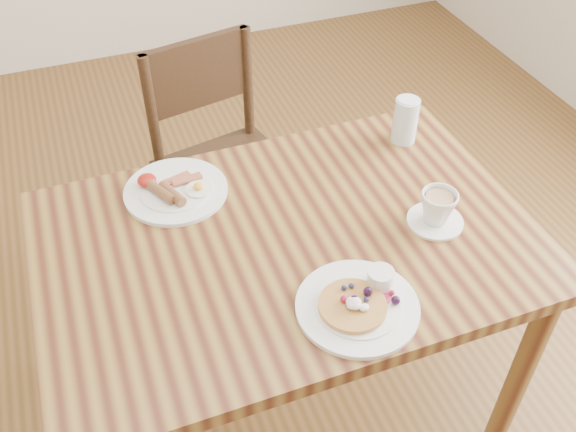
{
  "coord_description": "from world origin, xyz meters",
  "views": [
    {
      "loc": [
        -0.39,
        -1.04,
        1.84
      ],
      "look_at": [
        0.0,
        0.0,
        0.82
      ],
      "focal_mm": 40.0,
      "sensor_mm": 36.0,
      "label": 1
    }
  ],
  "objects_px": {
    "pancake_plate": "(359,303)",
    "breakfast_plate": "(174,190)",
    "teacup_saucer": "(437,209)",
    "dining_table": "(288,265)",
    "water_glass": "(405,120)",
    "chair_far": "(222,159)"
  },
  "relations": [
    {
      "from": "dining_table",
      "to": "chair_far",
      "type": "xyz_separation_m",
      "value": [
        0.02,
        0.68,
        -0.16
      ]
    },
    {
      "from": "chair_far",
      "to": "breakfast_plate",
      "type": "xyz_separation_m",
      "value": [
        -0.24,
        -0.42,
        0.27
      ]
    },
    {
      "from": "chair_far",
      "to": "pancake_plate",
      "type": "distance_m",
      "value": 0.98
    },
    {
      "from": "chair_far",
      "to": "teacup_saucer",
      "type": "xyz_separation_m",
      "value": [
        0.34,
        -0.76,
        0.3
      ]
    },
    {
      "from": "chair_far",
      "to": "pancake_plate",
      "type": "bearing_deg",
      "value": 81.36
    },
    {
      "from": "chair_far",
      "to": "water_glass",
      "type": "relative_size",
      "value": 6.59
    },
    {
      "from": "breakfast_plate",
      "to": "chair_far",
      "type": "bearing_deg",
      "value": 60.98
    },
    {
      "from": "pancake_plate",
      "to": "breakfast_plate",
      "type": "relative_size",
      "value": 1.0
    },
    {
      "from": "dining_table",
      "to": "water_glass",
      "type": "xyz_separation_m",
      "value": [
        0.45,
        0.26,
        0.17
      ]
    },
    {
      "from": "dining_table",
      "to": "teacup_saucer",
      "type": "distance_m",
      "value": 0.39
    },
    {
      "from": "pancake_plate",
      "to": "teacup_saucer",
      "type": "relative_size",
      "value": 1.93
    },
    {
      "from": "teacup_saucer",
      "to": "pancake_plate",
      "type": "bearing_deg",
      "value": -148.59
    },
    {
      "from": "dining_table",
      "to": "breakfast_plate",
      "type": "bearing_deg",
      "value": 130.26
    },
    {
      "from": "chair_far",
      "to": "breakfast_plate",
      "type": "bearing_deg",
      "value": 49.25
    },
    {
      "from": "breakfast_plate",
      "to": "water_glass",
      "type": "height_order",
      "value": "water_glass"
    },
    {
      "from": "dining_table",
      "to": "water_glass",
      "type": "height_order",
      "value": "water_glass"
    },
    {
      "from": "dining_table",
      "to": "water_glass",
      "type": "bearing_deg",
      "value": 29.92
    },
    {
      "from": "dining_table",
      "to": "pancake_plate",
      "type": "xyz_separation_m",
      "value": [
        0.07,
        -0.26,
        0.11
      ]
    },
    {
      "from": "teacup_saucer",
      "to": "water_glass",
      "type": "distance_m",
      "value": 0.35
    },
    {
      "from": "chair_far",
      "to": "breakfast_plate",
      "type": "height_order",
      "value": "chair_far"
    },
    {
      "from": "chair_far",
      "to": "breakfast_plate",
      "type": "distance_m",
      "value": 0.56
    },
    {
      "from": "breakfast_plate",
      "to": "water_glass",
      "type": "bearing_deg",
      "value": 0.08
    }
  ]
}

